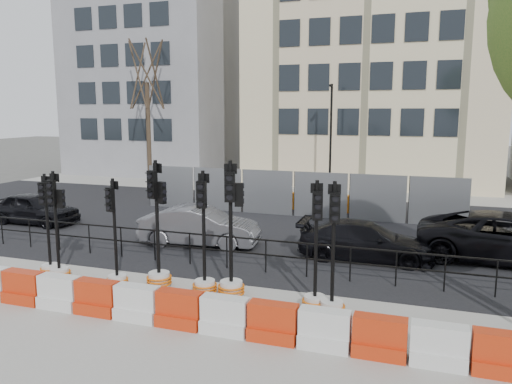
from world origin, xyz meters
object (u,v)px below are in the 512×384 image
(traffic_signal_h, at_px, (332,290))
(car_c, at_px, (366,241))
(traffic_signal_a, at_px, (50,256))
(car_a, at_px, (34,208))
(traffic_signal_d, at_px, (158,258))

(traffic_signal_h, relative_size, car_c, 0.74)
(traffic_signal_a, bearing_deg, car_c, 20.64)
(car_a, xyz_separation_m, car_c, (13.45, -0.71, -0.04))
(car_c, bearing_deg, traffic_signal_d, 130.43)
(car_a, distance_m, car_c, 13.47)
(traffic_signal_a, distance_m, car_a, 7.37)
(traffic_signal_h, bearing_deg, traffic_signal_a, 163.23)
(traffic_signal_h, relative_size, car_a, 0.81)
(traffic_signal_a, bearing_deg, traffic_signal_h, -9.47)
(traffic_signal_h, distance_m, car_c, 4.68)
(car_c, bearing_deg, car_a, 86.33)
(car_a, bearing_deg, traffic_signal_d, -119.13)
(traffic_signal_a, height_order, car_a, traffic_signal_a)
(traffic_signal_a, bearing_deg, car_a, 127.55)
(car_c, bearing_deg, traffic_signal_a, 117.92)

